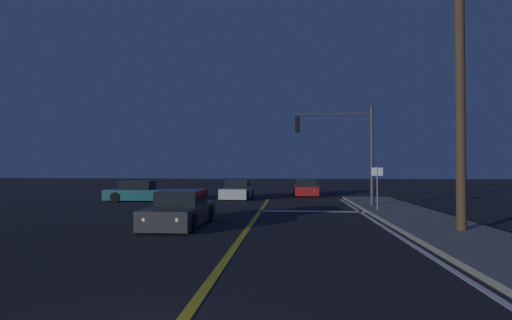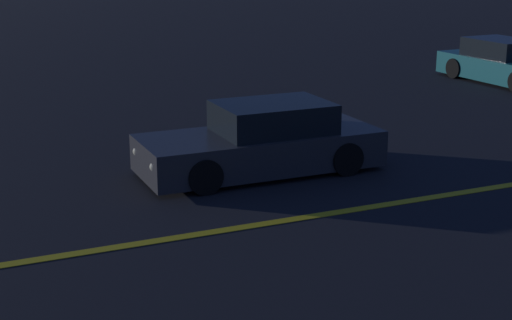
{
  "view_description": "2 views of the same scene",
  "coord_description": "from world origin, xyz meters",
  "views": [
    {
      "loc": [
        1.55,
        -3.83,
        2.19
      ],
      "look_at": [
        0.03,
        13.91,
        2.55
      ],
      "focal_mm": 28.4,
      "sensor_mm": 36.0,
      "label": 1
    },
    {
      "loc": [
        10.4,
        5.31,
        4.3
      ],
      "look_at": [
        -0.04,
        9.97,
        1.05
      ],
      "focal_mm": 54.45,
      "sensor_mm": 36.0,
      "label": 2
    }
  ],
  "objects": [
    {
      "name": "car_side_waiting_teal",
      "position": [
        -8.38,
        22.17,
        0.58
      ],
      "size": [
        4.61,
        1.96,
        1.34
      ],
      "rotation": [
        0.0,
        0.0,
        -1.54
      ],
      "color": "#195960",
      "rests_on": "ground"
    },
    {
      "name": "car_lead_oncoming_charcoal",
      "position": [
        -2.62,
        11.27,
        0.58
      ],
      "size": [
        1.91,
        4.65,
        1.34
      ],
      "rotation": [
        0.0,
        0.0,
        3.14
      ],
      "color": "#2D2D33",
      "rests_on": "ground"
    },
    {
      "name": "lane_line_center",
      "position": [
        0.0,
        9.16,
        0.01
      ],
      "size": [
        0.2,
        31.14,
        0.01
      ],
      "primitive_type": "cube",
      "color": "gold",
      "rests_on": "ground"
    }
  ]
}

